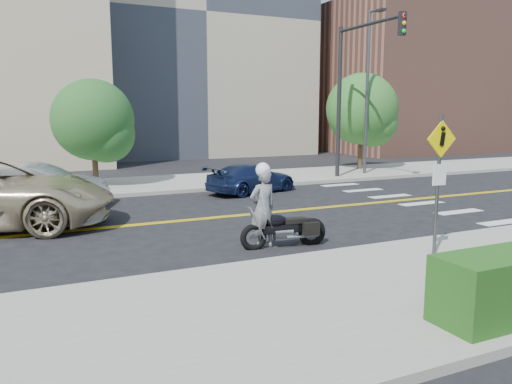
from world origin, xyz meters
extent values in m
plane|color=black|center=(0.00, 0.00, 0.00)|extent=(120.00, 120.00, 0.00)
cube|color=#9E9B91|center=(0.00, -7.50, 0.07)|extent=(60.00, 5.00, 0.15)
cube|color=#9E9B91|center=(0.00, 7.50, 0.07)|extent=(60.00, 5.00, 0.15)
cube|color=#A39984|center=(8.00, 26.00, 10.00)|extent=(18.00, 14.00, 20.00)
cube|color=#8C5947|center=(26.00, 20.00, 6.00)|extent=(14.00, 12.00, 12.00)
cylinder|color=#4C4C51|center=(12.00, 6.50, 4.15)|extent=(0.16, 0.16, 8.00)
cylinder|color=black|center=(10.00, 6.00, 3.65)|extent=(0.20, 0.20, 7.00)
cylinder|color=black|center=(10.00, 3.80, 6.95)|extent=(0.14, 4.40, 0.14)
cube|color=black|center=(10.00, 1.80, 6.65)|extent=(0.28, 0.18, 0.90)
cylinder|color=#4C4C51|center=(4.20, -6.30, 1.65)|extent=(0.08, 0.08, 3.00)
cube|color=#F9D800|center=(4.20, -6.33, 2.65)|extent=(0.78, 0.03, 0.78)
cube|color=white|center=(4.20, -6.33, 1.90)|extent=(0.35, 0.03, 0.45)
imported|color=#B6B5BB|center=(1.30, -3.76, 0.96)|extent=(0.77, 0.57, 1.93)
sphere|color=white|center=(1.30, -3.76, 1.88)|extent=(0.35, 0.35, 0.35)
imported|color=#9EA0A5|center=(-3.38, 4.20, 0.74)|extent=(4.74, 3.02, 1.48)
imported|color=navy|center=(4.53, 4.00, 0.58)|extent=(4.31, 2.76, 1.16)
cylinder|color=#382619|center=(-1.07, 7.59, 1.87)|extent=(0.24, 0.24, 3.73)
sphere|color=#1E541A|center=(-1.07, 7.59, 2.91)|extent=(3.36, 3.36, 3.36)
cylinder|color=#382619|center=(13.04, 8.29, 2.19)|extent=(0.26, 0.26, 4.37)
sphere|color=#296620|center=(13.04, 8.29, 3.41)|extent=(3.86, 3.86, 3.86)
camera|label=1|loc=(-3.71, -14.18, 3.18)|focal=35.00mm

